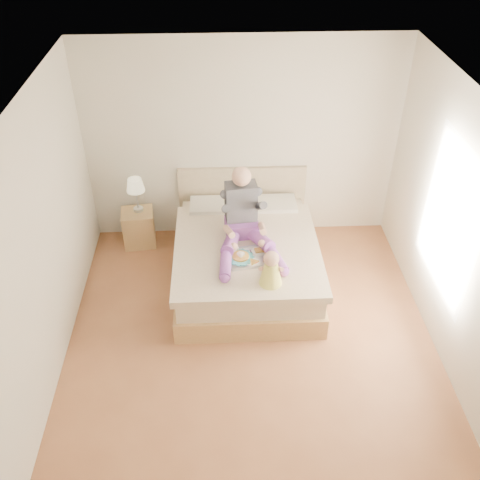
{
  "coord_description": "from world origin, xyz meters",
  "views": [
    {
      "loc": [
        -0.3,
        -4.07,
        4.41
      ],
      "look_at": [
        -0.08,
        0.84,
        0.74
      ],
      "focal_mm": 40.0,
      "sensor_mm": 36.0,
      "label": 1
    }
  ],
  "objects_px": {
    "nightstand": "(139,228)",
    "tray": "(249,255)",
    "adult": "(244,221)",
    "baby": "(271,270)",
    "bed": "(246,256)"
  },
  "relations": [
    {
      "from": "nightstand",
      "to": "baby",
      "type": "relative_size",
      "value": 1.22
    },
    {
      "from": "adult",
      "to": "baby",
      "type": "bearing_deg",
      "value": -78.72
    },
    {
      "from": "bed",
      "to": "adult",
      "type": "relative_size",
      "value": 1.92
    },
    {
      "from": "nightstand",
      "to": "tray",
      "type": "bearing_deg",
      "value": -45.94
    },
    {
      "from": "adult",
      "to": "baby",
      "type": "distance_m",
      "value": 0.82
    },
    {
      "from": "bed",
      "to": "baby",
      "type": "relative_size",
      "value": 5.26
    },
    {
      "from": "adult",
      "to": "tray",
      "type": "height_order",
      "value": "adult"
    },
    {
      "from": "tray",
      "to": "baby",
      "type": "xyz_separation_m",
      "value": [
        0.2,
        -0.43,
        0.14
      ]
    },
    {
      "from": "adult",
      "to": "tray",
      "type": "bearing_deg",
      "value": -88.97
    },
    {
      "from": "bed",
      "to": "tray",
      "type": "xyz_separation_m",
      "value": [
        0.01,
        -0.41,
        0.32
      ]
    },
    {
      "from": "baby",
      "to": "nightstand",
      "type": "bearing_deg",
      "value": 140.19
    },
    {
      "from": "tray",
      "to": "nightstand",
      "type": "bearing_deg",
      "value": 130.94
    },
    {
      "from": "nightstand",
      "to": "baby",
      "type": "bearing_deg",
      "value": -51.12
    },
    {
      "from": "bed",
      "to": "tray",
      "type": "bearing_deg",
      "value": -87.97
    },
    {
      "from": "tray",
      "to": "baby",
      "type": "height_order",
      "value": "baby"
    }
  ]
}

